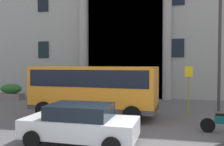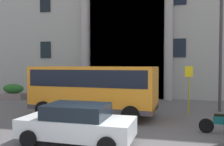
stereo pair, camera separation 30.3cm
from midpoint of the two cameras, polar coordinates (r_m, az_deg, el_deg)
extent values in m
cube|color=black|center=(20.79, 2.51, 9.54)|extent=(6.32, 0.12, 11.13)
cylinder|color=#A09996|center=(21.34, -7.10, 9.33)|extent=(0.71, 0.71, 11.13)
cylinder|color=#9C9593|center=(20.21, 12.38, 9.71)|extent=(0.71, 0.71, 11.13)
cube|color=black|center=(22.95, -16.14, 5.25)|extent=(0.99, 0.08, 1.50)
cube|color=black|center=(20.31, 14.76, 5.69)|extent=(0.99, 0.08, 1.50)
cube|color=black|center=(23.56, -16.25, 15.43)|extent=(0.99, 0.08, 1.50)
cube|color=orange|center=(13.41, -4.85, -3.39)|extent=(6.94, 2.99, 2.29)
cube|color=black|center=(13.36, -4.86, -1.03)|extent=(6.53, 2.99, 0.88)
cube|color=black|center=(12.58, 9.40, -2.12)|extent=(0.22, 2.09, 1.10)
cube|color=#4B4147|center=(13.54, -4.84, -7.71)|extent=(6.94, 3.03, 0.24)
cylinder|color=black|center=(14.12, 6.11, -7.80)|extent=(0.92, 0.35, 0.90)
cylinder|color=black|center=(11.72, 3.96, -9.84)|extent=(0.92, 0.35, 0.90)
cylinder|color=black|center=(15.65, -11.36, -6.85)|extent=(0.92, 0.35, 0.90)
cylinder|color=black|center=(13.52, -16.29, -8.32)|extent=(0.92, 0.35, 0.90)
cylinder|color=#9E9D1E|center=(14.54, 16.93, -3.99)|extent=(0.08, 0.08, 2.71)
cube|color=yellow|center=(14.44, 16.98, 0.36)|extent=(0.44, 0.03, 0.60)
cube|color=gray|center=(21.40, -22.94, -5.10)|extent=(1.93, 0.92, 0.50)
ellipsoid|color=#245D22|center=(21.33, -22.97, -3.43)|extent=(1.85, 0.83, 0.75)
cube|color=slate|center=(18.01, 5.37, -6.18)|extent=(1.74, 0.75, 0.56)
ellipsoid|color=#19461F|center=(17.92, 5.38, -3.79)|extent=(1.67, 0.68, 0.95)
cube|color=slate|center=(19.59, -13.25, -5.49)|extent=(1.76, 0.84, 0.61)
ellipsoid|color=#224522|center=(19.50, -13.27, -3.37)|extent=(1.69, 0.75, 0.85)
cube|color=silver|center=(9.08, -8.40, -12.43)|extent=(4.17, 1.97, 0.66)
cube|color=black|center=(8.96, -8.42, -8.82)|extent=(2.28, 1.68, 0.50)
cylinder|color=black|center=(9.58, 1.70, -13.43)|extent=(0.63, 0.23, 0.62)
cylinder|color=black|center=(7.91, -1.26, -16.83)|extent=(0.63, 0.23, 0.62)
cylinder|color=black|center=(10.53, -13.63, -12.07)|extent=(0.63, 0.23, 0.62)
cylinder|color=black|center=(9.03, -19.16, -14.52)|extent=(0.63, 0.23, 0.62)
cylinder|color=black|center=(11.20, -4.33, -11.20)|extent=(0.61, 0.25, 0.60)
cylinder|color=black|center=(11.32, -11.45, -11.09)|extent=(0.61, 0.27, 0.60)
cube|color=gold|center=(11.18, -7.92, -9.77)|extent=(0.91, 0.45, 0.32)
cube|color=black|center=(11.16, -8.85, -8.85)|extent=(0.55, 0.32, 0.12)
cylinder|color=#A5A5A8|center=(11.08, -4.92, -8.28)|extent=(0.17, 0.54, 0.03)
cylinder|color=black|center=(11.15, 20.78, -11.39)|extent=(0.61, 0.17, 0.60)
cube|color=black|center=(11.11, 23.75, -9.06)|extent=(0.54, 0.25, 0.12)
cylinder|color=#3A3538|center=(16.10, 23.42, 4.54)|extent=(0.18, 0.18, 7.21)
camera|label=1|loc=(0.15, -90.59, -0.02)|focal=38.99mm
camera|label=2|loc=(0.15, 89.41, 0.02)|focal=38.99mm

